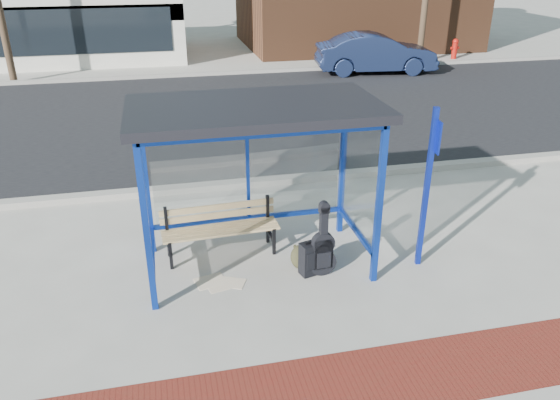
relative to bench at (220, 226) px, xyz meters
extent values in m
plane|color=#B2ADA0|center=(0.49, -0.46, -0.46)|extent=(120.00, 120.00, 0.00)
cube|color=maroon|center=(0.49, -3.06, -0.46)|extent=(60.00, 1.00, 0.01)
cube|color=gray|center=(0.49, 2.44, -0.40)|extent=(60.00, 0.25, 0.12)
cube|color=black|center=(0.49, 7.54, -0.46)|extent=(60.00, 10.00, 0.00)
cube|color=gray|center=(0.49, 12.64, -0.40)|extent=(60.00, 0.25, 0.12)
cube|color=#B2ADA0|center=(0.49, 14.54, -0.46)|extent=(60.00, 4.00, 0.01)
cube|color=#0D2D95|center=(-1.01, -1.21, 0.69)|extent=(0.08, 0.08, 2.30)
cube|color=#0D2D95|center=(1.99, -1.21, 0.69)|extent=(0.08, 0.08, 2.30)
cube|color=#0D2D95|center=(-1.01, 0.29, 0.69)|extent=(0.08, 0.08, 2.30)
cube|color=#0D2D95|center=(1.99, 0.29, 0.69)|extent=(0.08, 0.08, 2.30)
cube|color=#0D2D95|center=(0.49, 0.29, 1.80)|extent=(3.00, 0.08, 0.08)
cube|color=#0D2D95|center=(0.49, -1.21, 1.80)|extent=(3.00, 0.08, 0.08)
cube|color=#0D2D95|center=(-1.01, -0.46, 1.80)|extent=(0.08, 1.50, 0.08)
cube|color=#0D2D95|center=(1.99, -0.46, 1.80)|extent=(0.08, 1.50, 0.08)
cube|color=#0D2D95|center=(0.49, 0.29, -0.06)|extent=(3.00, 0.08, 0.06)
cube|color=#0D2D95|center=(-1.01, -0.46, -0.06)|extent=(0.08, 1.50, 0.06)
cube|color=#0D2D95|center=(1.99, -0.46, -0.06)|extent=(0.08, 1.50, 0.06)
cube|color=#0D2D95|center=(0.49, 0.29, 0.89)|extent=(0.05, 0.05, 1.90)
cube|color=silver|center=(0.49, 0.29, 0.85)|extent=(2.84, 0.01, 1.82)
cube|color=silver|center=(-1.01, -0.46, 0.85)|extent=(0.02, 1.34, 1.82)
cube|color=silver|center=(1.99, -0.46, 0.85)|extent=(0.02, 1.34, 1.82)
cube|color=black|center=(0.49, -0.46, 1.90)|extent=(3.30, 1.80, 0.12)
cube|color=black|center=(-0.76, -0.29, -0.25)|extent=(0.05, 0.05, 0.43)
cube|color=black|center=(-0.78, 0.09, -0.05)|extent=(0.05, 0.05, 0.82)
cube|color=black|center=(-0.77, -0.10, -0.25)|extent=(0.07, 0.39, 0.05)
cube|color=black|center=(0.78, -0.21, -0.25)|extent=(0.05, 0.05, 0.43)
cube|color=black|center=(0.76, 0.17, -0.05)|extent=(0.05, 0.05, 0.82)
cube|color=black|center=(0.77, -0.02, -0.25)|extent=(0.07, 0.39, 0.05)
cube|color=#DCBE7F|center=(0.01, -0.22, -0.03)|extent=(1.74, 0.18, 0.03)
cube|color=#DCBE7F|center=(0.01, -0.11, -0.03)|extent=(1.74, 0.18, 0.03)
cube|color=#DCBE7F|center=(0.00, -0.01, -0.03)|extent=(1.74, 0.18, 0.03)
cube|color=#DCBE7F|center=(-0.01, 0.10, -0.03)|extent=(1.74, 0.18, 0.03)
cube|color=#DCBE7F|center=(-0.01, 0.14, 0.11)|extent=(1.73, 0.12, 0.10)
cube|color=#DCBE7F|center=(-0.01, 0.14, 0.25)|extent=(1.73, 0.12, 0.10)
cylinder|color=black|center=(1.34, -0.90, -0.27)|extent=(0.40, 0.14, 0.39)
cylinder|color=black|center=(1.34, -0.90, 0.04)|extent=(0.33, 0.13, 0.33)
cube|color=black|center=(1.34, -0.90, -0.12)|extent=(0.29, 0.13, 0.47)
cube|color=black|center=(1.34, -0.90, 0.36)|extent=(0.11, 0.10, 0.47)
cube|color=black|center=(1.34, -0.90, 0.56)|extent=(0.15, 0.10, 0.09)
cube|color=black|center=(1.18, -0.86, -0.21)|extent=(0.35, 0.27, 0.49)
cylinder|color=black|center=(1.07, -0.89, -0.44)|extent=(0.09, 0.18, 0.04)
cylinder|color=black|center=(1.29, -0.83, -0.44)|extent=(0.09, 0.18, 0.04)
cube|color=black|center=(1.18, -0.86, 0.06)|extent=(0.20, 0.08, 0.04)
cube|color=black|center=(1.21, -0.96, -0.20)|extent=(0.24, 0.08, 0.27)
ellipsoid|color=#2B2A18|center=(1.08, -0.67, -0.29)|extent=(0.32, 0.24, 0.36)
ellipsoid|color=#2B2A18|center=(1.09, -0.78, -0.34)|extent=(0.18, 0.13, 0.18)
cube|color=#2B2A18|center=(1.08, -0.65, -0.12)|extent=(0.10, 0.05, 0.03)
cube|color=#0D2093|center=(2.80, -0.94, 0.72)|extent=(0.08, 0.08, 2.37)
cube|color=#0D2093|center=(2.84, -0.94, 1.51)|extent=(0.06, 0.30, 0.44)
cube|color=white|center=(0.05, -0.86, -0.46)|extent=(0.41, 0.38, 0.01)
cube|color=white|center=(-0.17, -0.85, -0.46)|extent=(0.36, 0.41, 0.01)
cube|color=white|center=(-0.25, -0.75, -0.46)|extent=(0.47, 0.41, 0.01)
imported|color=#192446|center=(7.13, 11.71, 0.24)|extent=(4.45, 2.04, 1.42)
cylinder|color=#AE140C|center=(11.34, 13.55, -0.13)|extent=(0.22, 0.22, 0.66)
sphere|color=#AE140C|center=(11.34, 13.55, 0.23)|extent=(0.24, 0.24, 0.24)
cylinder|color=#AE140C|center=(11.34, 13.55, -0.02)|extent=(0.36, 0.15, 0.11)
camera|label=1|loc=(-0.71, -7.24, 3.81)|focal=35.00mm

